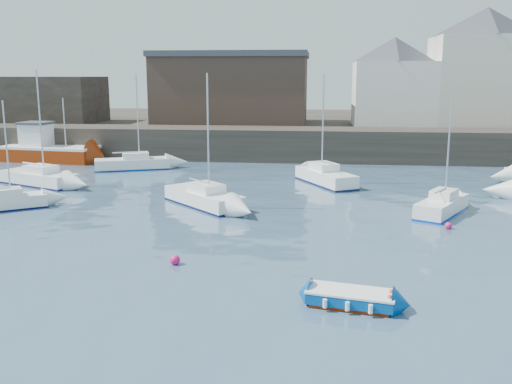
# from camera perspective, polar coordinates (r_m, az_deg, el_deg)

# --- Properties ---
(water) EXTENTS (220.00, 220.00, 0.00)m
(water) POSITION_cam_1_polar(r_m,az_deg,el_deg) (21.15, -3.60, -10.55)
(water) COLOR #2D4760
(water) RESTS_ON ground
(quay_wall) EXTENTS (90.00, 5.00, 3.00)m
(quay_wall) POSITION_cam_1_polar(r_m,az_deg,el_deg) (54.78, 2.62, 4.82)
(quay_wall) COLOR #28231E
(quay_wall) RESTS_ON ground
(land_strip) EXTENTS (90.00, 32.00, 2.80)m
(land_strip) POSITION_cam_1_polar(r_m,az_deg,el_deg) (72.66, 3.54, 6.41)
(land_strip) COLOR #28231E
(land_strip) RESTS_ON ground
(bldg_east_a) EXTENTS (13.36, 13.36, 11.80)m
(bldg_east_a) POSITION_cam_1_polar(r_m,az_deg,el_deg) (63.49, 21.84, 11.56)
(bldg_east_a) COLOR beige
(bldg_east_a) RESTS_ON land_strip
(bldg_east_d) EXTENTS (11.14, 11.14, 8.95)m
(bldg_east_d) POSITION_cam_1_polar(r_m,az_deg,el_deg) (61.26, 13.59, 10.73)
(bldg_east_d) COLOR white
(bldg_east_d) RESTS_ON land_strip
(warehouse) EXTENTS (16.40, 10.40, 7.60)m
(warehouse) POSITION_cam_1_polar(r_m,az_deg,el_deg) (63.01, -2.40, 10.38)
(warehouse) COLOR #3D2D26
(warehouse) RESTS_ON land_strip
(bldg_west) EXTENTS (14.00, 8.00, 5.00)m
(bldg_west) POSITION_cam_1_polar(r_m,az_deg,el_deg) (68.92, -21.14, 8.63)
(bldg_west) COLOR #353028
(bldg_west) RESTS_ON land_strip
(blue_dinghy) EXTENTS (3.27, 1.93, 0.58)m
(blue_dinghy) POSITION_cam_1_polar(r_m,az_deg,el_deg) (20.56, 9.47, -10.37)
(blue_dinghy) COLOR maroon
(blue_dinghy) RESTS_ON ground
(fishing_boat) EXTENTS (9.28, 4.45, 5.92)m
(fishing_boat) POSITION_cam_1_polar(r_m,az_deg,el_deg) (57.19, -20.14, 4.05)
(fishing_boat) COLOR maroon
(fishing_boat) RESTS_ON ground
(sailboat_a) EXTENTS (5.04, 4.17, 6.52)m
(sailboat_a) POSITION_cam_1_polar(r_m,az_deg,el_deg) (37.62, -23.97, -0.92)
(sailboat_a) COLOR white
(sailboat_a) RESTS_ON ground
(sailboat_b) EXTENTS (5.83, 5.91, 8.09)m
(sailboat_b) POSITION_cam_1_polar(r_m,az_deg,el_deg) (35.47, -5.23, -0.55)
(sailboat_b) COLOR white
(sailboat_b) RESTS_ON ground
(sailboat_c) EXTENTS (3.95, 5.23, 6.71)m
(sailboat_c) POSITION_cam_1_polar(r_m,az_deg,el_deg) (34.96, 18.10, -1.29)
(sailboat_c) COLOR white
(sailboat_c) RESTS_ON ground
(sailboat_e) EXTENTS (6.74, 4.56, 8.32)m
(sailboat_e) POSITION_cam_1_polar(r_m,az_deg,el_deg) (45.01, -20.88, 1.35)
(sailboat_e) COLOR white
(sailboat_e) RESTS_ON ground
(sailboat_f) EXTENTS (4.74, 6.39, 8.07)m
(sailboat_f) POSITION_cam_1_polar(r_m,az_deg,el_deg) (42.72, 6.96, 1.55)
(sailboat_f) COLOR white
(sailboat_f) RESTS_ON ground
(sailboat_h) EXTENTS (6.58, 4.15, 8.08)m
(sailboat_h) POSITION_cam_1_polar(r_m,az_deg,el_deg) (50.19, -12.23, 2.82)
(sailboat_h) COLOR white
(sailboat_h) RESTS_ON ground
(buoy_near) EXTENTS (0.44, 0.44, 0.44)m
(buoy_near) POSITION_cam_1_polar(r_m,az_deg,el_deg) (24.89, -8.09, -7.18)
(buoy_near) COLOR #D51866
(buoy_near) RESTS_ON ground
(buoy_mid) EXTENTS (0.38, 0.38, 0.38)m
(buoy_mid) POSITION_cam_1_polar(r_m,az_deg,el_deg) (31.82, 18.67, -3.52)
(buoy_mid) COLOR #D51866
(buoy_mid) RESTS_ON ground
(buoy_far) EXTENTS (0.35, 0.35, 0.35)m
(buoy_far) POSITION_cam_1_polar(r_m,az_deg,el_deg) (37.05, -5.04, -0.85)
(buoy_far) COLOR #D51866
(buoy_far) RESTS_ON ground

